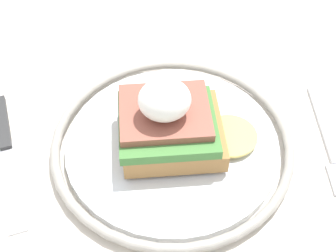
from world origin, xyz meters
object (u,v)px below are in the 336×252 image
(fork, at_px, (329,143))
(sandwich, at_px, (168,122))
(plate, at_px, (168,143))
(knife, at_px, (6,147))

(fork, bearing_deg, sandwich, -2.81)
(sandwich, relative_size, fork, 0.95)
(plate, distance_m, knife, 0.17)
(plate, relative_size, fork, 1.68)
(plate, height_order, knife, plate)
(plate, bearing_deg, fork, 177.04)
(sandwich, bearing_deg, fork, 177.19)
(fork, xyz_separation_m, knife, (0.33, -0.02, 0.00))
(plate, distance_m, sandwich, 0.03)
(plate, bearing_deg, knife, -4.59)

